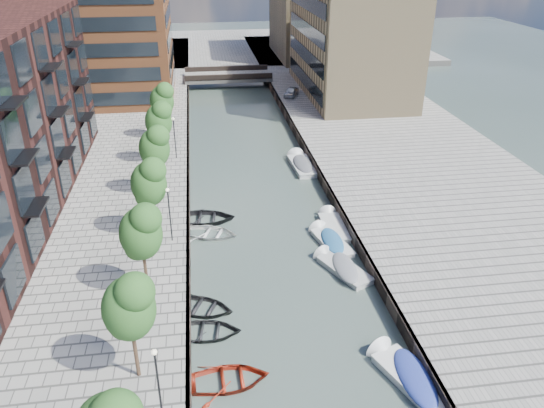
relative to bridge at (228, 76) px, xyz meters
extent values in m
plane|color=#38473F|center=(0.00, -32.00, -1.39)|extent=(300.00, 300.00, 0.00)
cube|color=gray|center=(16.00, -32.00, -0.89)|extent=(20.00, 140.00, 1.00)
cube|color=#332823|center=(-6.10, -32.00, -0.89)|extent=(0.25, 140.00, 1.00)
cube|color=#332823|center=(6.10, -32.00, -0.89)|extent=(0.25, 140.00, 1.00)
cube|color=gray|center=(0.00, 28.00, -0.89)|extent=(80.00, 40.00, 1.00)
cube|color=tan|center=(16.00, -10.00, 6.61)|extent=(12.00, 25.00, 14.00)
cube|color=tan|center=(16.00, 16.00, 7.61)|extent=(12.00, 20.00, 16.00)
cube|color=gray|center=(0.00, 0.00, -0.09)|extent=(13.00, 6.00, 0.60)
cube|color=#332823|center=(0.00, -2.80, 0.51)|extent=(13.00, 0.40, 0.80)
cube|color=#332823|center=(0.00, 2.80, 0.51)|extent=(13.00, 0.40, 0.80)
cylinder|color=#382619|center=(-8.50, -61.00, 1.21)|extent=(0.20, 0.20, 3.20)
ellipsoid|color=#23531F|center=(-8.50, -61.00, 3.93)|extent=(2.50, 2.50, 3.25)
cylinder|color=#382619|center=(-8.50, -54.00, 1.21)|extent=(0.20, 0.20, 3.20)
ellipsoid|color=#23531F|center=(-8.50, -54.00, 3.93)|extent=(2.50, 2.50, 3.25)
cylinder|color=#382619|center=(-8.50, -47.00, 1.21)|extent=(0.20, 0.20, 3.20)
ellipsoid|color=#23531F|center=(-8.50, -47.00, 3.93)|extent=(2.50, 2.50, 3.25)
cylinder|color=#382619|center=(-8.50, -40.00, 1.21)|extent=(0.20, 0.20, 3.20)
ellipsoid|color=#23531F|center=(-8.50, -40.00, 3.93)|extent=(2.50, 2.50, 3.25)
cylinder|color=#382619|center=(-8.50, -33.00, 1.21)|extent=(0.20, 0.20, 3.20)
ellipsoid|color=#23531F|center=(-8.50, -33.00, 3.93)|extent=(2.50, 2.50, 3.25)
cylinder|color=#382619|center=(-8.50, -26.00, 1.21)|extent=(0.20, 0.20, 3.20)
ellipsoid|color=#23531F|center=(-8.50, -26.00, 3.93)|extent=(2.50, 2.50, 3.25)
cylinder|color=black|center=(-7.20, -64.00, 1.61)|extent=(0.10, 0.10, 4.00)
sphere|color=#FFF2CC|center=(-7.20, -64.00, 3.61)|extent=(0.24, 0.24, 0.24)
cylinder|color=black|center=(-7.20, -48.00, 1.61)|extent=(0.10, 0.10, 4.00)
sphere|color=#FFF2CC|center=(-7.20, -48.00, 3.61)|extent=(0.24, 0.24, 0.24)
cylinder|color=black|center=(-7.20, -32.00, 1.61)|extent=(0.10, 0.10, 4.00)
sphere|color=#FFF2CC|center=(-7.20, -32.00, 3.61)|extent=(0.24, 0.24, 0.24)
imported|color=black|center=(-5.13, -57.28, -1.39)|extent=(4.48, 3.46, 0.85)
imported|color=black|center=(-5.40, -55.00, -1.39)|extent=(5.08, 4.44, 0.88)
imported|color=maroon|center=(-4.11, -61.19, -1.39)|extent=(4.44, 3.25, 0.90)
imported|color=silver|center=(-4.51, -45.97, -1.39)|extent=(5.16, 4.42, 0.90)
imported|color=black|center=(-4.91, -43.61, -1.39)|extent=(5.46, 4.17, 1.06)
cube|color=silver|center=(5.28, -62.64, -1.34)|extent=(3.33, 5.04, 0.67)
cube|color=silver|center=(5.28, -62.64, -0.98)|extent=(3.44, 5.17, 0.10)
cone|color=silver|center=(4.43, -60.44, -1.29)|extent=(1.96, 1.49, 1.75)
ellipsoid|color=navy|center=(5.28, -62.64, -0.93)|extent=(3.09, 4.62, 0.58)
cube|color=#ADAEAB|center=(4.42, -52.28, -1.34)|extent=(3.21, 4.50, 0.60)
cube|color=#ADAEAB|center=(4.42, -52.28, -1.02)|extent=(3.31, 4.62, 0.09)
cone|color=#ADAEAB|center=(3.52, -50.36, -1.30)|extent=(1.77, 1.41, 1.57)
ellipsoid|color=slate|center=(4.42, -52.28, -0.98)|extent=(2.97, 4.13, 0.52)
cube|color=silver|center=(5.12, -46.49, -1.34)|extent=(1.70, 4.36, 0.61)
cube|color=silver|center=(5.12, -46.49, -1.01)|extent=(1.78, 4.46, 0.09)
cone|color=silver|center=(5.17, -44.33, -1.30)|extent=(1.62, 0.88, 1.60)
cube|color=silver|center=(4.43, -48.71, -1.34)|extent=(2.46, 4.44, 0.59)
cube|color=silver|center=(4.43, -48.71, -1.03)|extent=(2.56, 4.54, 0.09)
cone|color=silver|center=(3.95, -46.67, -1.30)|extent=(1.70, 1.15, 1.55)
ellipsoid|color=#1D5588|center=(4.43, -48.71, -0.98)|extent=(2.29, 4.06, 0.51)
cube|color=silver|center=(5.08, -34.05, -1.33)|extent=(2.21, 5.27, 0.73)
cube|color=silver|center=(5.08, -34.05, -0.94)|extent=(2.31, 5.38, 0.11)
cone|color=silver|center=(4.93, -31.47, -1.28)|extent=(1.96, 1.12, 1.91)
ellipsoid|color=#4C4D53|center=(5.08, -34.05, -0.89)|extent=(2.07, 4.81, 0.63)
imported|color=silver|center=(7.93, -11.22, 0.22)|extent=(2.79, 3.83, 1.21)
camera|label=1|loc=(-4.72, -81.40, 19.04)|focal=35.00mm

